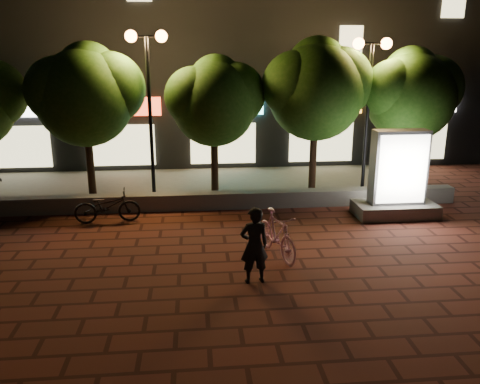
{
  "coord_description": "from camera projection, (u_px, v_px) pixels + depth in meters",
  "views": [
    {
      "loc": [
        -0.16,
        -10.25,
        4.64
      ],
      "look_at": [
        0.97,
        1.5,
        1.22
      ],
      "focal_mm": 36.4,
      "sensor_mm": 36.0,
      "label": 1
    }
  ],
  "objects": [
    {
      "name": "ground",
      "position": [
        204.0,
        263.0,
        11.11
      ],
      "size": [
        80.0,
        80.0,
        0.0
      ],
      "primitive_type": "plane",
      "color": "#55221A",
      "rests_on": "ground"
    },
    {
      "name": "retaining_wall",
      "position": [
        201.0,
        201.0,
        14.86
      ],
      "size": [
        16.0,
        0.45,
        0.5
      ],
      "primitive_type": "cube",
      "color": "slate",
      "rests_on": "ground"
    },
    {
      "name": "sidewalk",
      "position": [
        200.0,
        186.0,
        17.31
      ],
      "size": [
        16.0,
        5.0,
        0.08
      ],
      "primitive_type": "cube",
      "color": "slate",
      "rests_on": "ground"
    },
    {
      "name": "building_block",
      "position": [
        195.0,
        43.0,
        22.14
      ],
      "size": [
        28.0,
        8.12,
        11.3
      ],
      "color": "black",
      "rests_on": "ground"
    },
    {
      "name": "tree_left",
      "position": [
        86.0,
        92.0,
        15.06
      ],
      "size": [
        3.6,
        3.0,
        4.89
      ],
      "color": "black",
      "rests_on": "sidewalk"
    },
    {
      "name": "tree_mid",
      "position": [
        215.0,
        98.0,
        15.49
      ],
      "size": [
        3.24,
        2.7,
        4.5
      ],
      "color": "black",
      "rests_on": "sidewalk"
    },
    {
      "name": "tree_right",
      "position": [
        317.0,
        86.0,
        15.69
      ],
      "size": [
        3.72,
        3.1,
        5.07
      ],
      "color": "black",
      "rests_on": "sidewalk"
    },
    {
      "name": "tree_far_right",
      "position": [
        412.0,
        92.0,
        16.04
      ],
      "size": [
        3.48,
        2.9,
        4.76
      ],
      "color": "black",
      "rests_on": "sidewalk"
    },
    {
      "name": "street_lamp_left",
      "position": [
        148.0,
        72.0,
        14.82
      ],
      "size": [
        1.26,
        0.36,
        5.18
      ],
      "color": "black",
      "rests_on": "sidewalk"
    },
    {
      "name": "street_lamp_right",
      "position": [
        370.0,
        76.0,
        15.5
      ],
      "size": [
        1.26,
        0.36,
        4.98
      ],
      "color": "black",
      "rests_on": "sidewalk"
    },
    {
      "name": "ad_kiosk",
      "position": [
        397.0,
        182.0,
        14.01
      ],
      "size": [
        2.34,
        1.18,
        2.53
      ],
      "color": "slate",
      "rests_on": "ground"
    },
    {
      "name": "scooter_pink",
      "position": [
        277.0,
        234.0,
        11.31
      ],
      "size": [
        1.04,
        1.9,
        1.1
      ],
      "primitive_type": "imported",
      "rotation": [
        0.0,
        0.0,
        0.3
      ],
      "color": "#EA9ECB",
      "rests_on": "ground"
    },
    {
      "name": "rider",
      "position": [
        254.0,
        245.0,
        9.96
      ],
      "size": [
        0.65,
        0.48,
        1.64
      ],
      "primitive_type": "imported",
      "rotation": [
        0.0,
        0.0,
        3.29
      ],
      "color": "black",
      "rests_on": "ground"
    },
    {
      "name": "scooter_parked",
      "position": [
        107.0,
        206.0,
        13.6
      ],
      "size": [
        1.86,
        0.79,
        0.95
      ],
      "primitive_type": "imported",
      "rotation": [
        0.0,
        0.0,
        1.66
      ],
      "color": "black",
      "rests_on": "ground"
    }
  ]
}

